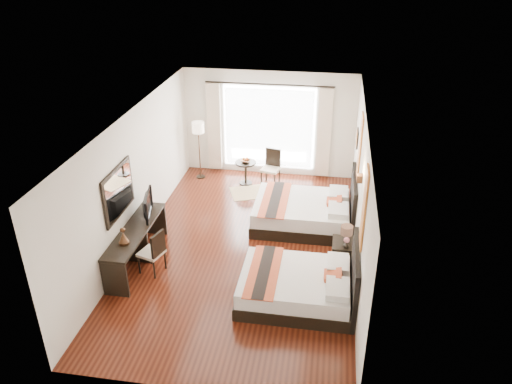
# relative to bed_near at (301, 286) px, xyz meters

# --- Properties ---
(floor) EXTENTS (4.50, 7.50, 0.01)m
(floor) POSITION_rel_bed_near_xyz_m (-1.29, 1.49, -0.30)
(floor) COLOR #341109
(floor) RESTS_ON ground
(ceiling) EXTENTS (4.50, 7.50, 0.02)m
(ceiling) POSITION_rel_bed_near_xyz_m (-1.29, 1.49, 2.49)
(ceiling) COLOR white
(ceiling) RESTS_ON wall_headboard
(wall_headboard) EXTENTS (0.01, 7.50, 2.80)m
(wall_headboard) POSITION_rel_bed_near_xyz_m (0.96, 1.49, 1.10)
(wall_headboard) COLOR silver
(wall_headboard) RESTS_ON floor
(wall_desk) EXTENTS (0.01, 7.50, 2.80)m
(wall_desk) POSITION_rel_bed_near_xyz_m (-3.53, 1.49, 1.10)
(wall_desk) COLOR silver
(wall_desk) RESTS_ON floor
(wall_window) EXTENTS (4.50, 0.01, 2.80)m
(wall_window) POSITION_rel_bed_near_xyz_m (-1.29, 5.24, 1.10)
(wall_window) COLOR silver
(wall_window) RESTS_ON floor
(wall_entry) EXTENTS (4.50, 0.01, 2.80)m
(wall_entry) POSITION_rel_bed_near_xyz_m (-1.29, -2.25, 1.10)
(wall_entry) COLOR silver
(wall_entry) RESTS_ON floor
(window_glass) EXTENTS (2.40, 0.02, 2.20)m
(window_glass) POSITION_rel_bed_near_xyz_m (-1.29, 5.22, 1.00)
(window_glass) COLOR white
(window_glass) RESTS_ON wall_window
(sheer_curtain) EXTENTS (2.30, 0.02, 2.10)m
(sheer_curtain) POSITION_rel_bed_near_xyz_m (-1.29, 5.16, 1.00)
(sheer_curtain) COLOR white
(sheer_curtain) RESTS_ON wall_window
(drape_left) EXTENTS (0.35, 0.14, 2.35)m
(drape_left) POSITION_rel_bed_near_xyz_m (-2.74, 5.12, 0.98)
(drape_left) COLOR #C5B298
(drape_left) RESTS_ON floor
(drape_right) EXTENTS (0.35, 0.14, 2.35)m
(drape_right) POSITION_rel_bed_near_xyz_m (0.16, 5.12, 0.98)
(drape_right) COLOR #C5B298
(drape_right) RESTS_ON floor
(art_panel_near) EXTENTS (0.03, 0.50, 1.35)m
(art_panel_near) POSITION_rel_bed_near_xyz_m (0.94, 0.00, 1.65)
(art_panel_near) COLOR #9C3E16
(art_panel_near) RESTS_ON wall_headboard
(art_panel_far) EXTENTS (0.03, 0.50, 1.35)m
(art_panel_far) POSITION_rel_bed_near_xyz_m (0.94, 2.63, 1.65)
(art_panel_far) COLOR #9C3E16
(art_panel_far) RESTS_ON wall_headboard
(wall_sconce) EXTENTS (0.10, 0.14, 0.14)m
(wall_sconce) POSITION_rel_bed_near_xyz_m (0.90, 1.16, 1.62)
(wall_sconce) COLOR #462A19
(wall_sconce) RESTS_ON wall_headboard
(mirror_frame) EXTENTS (0.04, 1.25, 0.95)m
(mirror_frame) POSITION_rel_bed_near_xyz_m (-3.51, 0.65, 1.25)
(mirror_frame) COLOR black
(mirror_frame) RESTS_ON wall_desk
(mirror_glass) EXTENTS (0.01, 1.12, 0.82)m
(mirror_glass) POSITION_rel_bed_near_xyz_m (-3.48, 0.65, 1.25)
(mirror_glass) COLOR white
(mirror_glass) RESTS_ON mirror_frame
(bed_near) EXTENTS (2.04, 1.59, 1.15)m
(bed_near) POSITION_rel_bed_near_xyz_m (0.00, 0.00, 0.00)
(bed_near) COLOR black
(bed_near) RESTS_ON floor
(bed_far) EXTENTS (2.20, 1.72, 1.24)m
(bed_far) POSITION_rel_bed_near_xyz_m (-0.08, 2.63, 0.02)
(bed_far) COLOR black
(bed_far) RESTS_ON floor
(nightstand) EXTENTS (0.45, 0.56, 0.53)m
(nightstand) POSITION_rel_bed_near_xyz_m (0.74, 1.16, -0.03)
(nightstand) COLOR black
(nightstand) RESTS_ON floor
(table_lamp) EXTENTS (0.24, 0.24, 0.37)m
(table_lamp) POSITION_rel_bed_near_xyz_m (0.77, 1.21, 0.46)
(table_lamp) COLOR black
(table_lamp) RESTS_ON nightstand
(vase) EXTENTS (0.14, 0.14, 0.12)m
(vase) POSITION_rel_bed_near_xyz_m (0.77, 0.98, 0.26)
(vase) COLOR black
(vase) RESTS_ON nightstand
(console_desk) EXTENTS (0.50, 2.20, 0.76)m
(console_desk) POSITION_rel_bed_near_xyz_m (-3.28, 0.65, 0.08)
(console_desk) COLOR black
(console_desk) RESTS_ON floor
(television) EXTENTS (0.30, 0.84, 0.48)m
(television) POSITION_rel_bed_near_xyz_m (-3.26, 1.20, 0.70)
(television) COLOR black
(television) RESTS_ON console_desk
(bronze_figurine) EXTENTS (0.22, 0.22, 0.29)m
(bronze_figurine) POSITION_rel_bed_near_xyz_m (-3.28, 0.14, 0.60)
(bronze_figurine) COLOR #462A19
(bronze_figurine) RESTS_ON console_desk
(desk_chair) EXTENTS (0.52, 0.52, 0.90)m
(desk_chair) POSITION_rel_bed_near_xyz_m (-2.87, 0.39, -0.02)
(desk_chair) COLOR beige
(desk_chair) RESTS_ON floor
(floor_lamp) EXTENTS (0.31, 0.31, 1.55)m
(floor_lamp) POSITION_rel_bed_near_xyz_m (-3.05, 4.65, 1.01)
(floor_lamp) COLOR black
(floor_lamp) RESTS_ON floor
(side_table) EXTENTS (0.54, 0.54, 0.62)m
(side_table) POSITION_rel_bed_near_xyz_m (-1.78, 4.46, 0.01)
(side_table) COLOR black
(side_table) RESTS_ON floor
(fruit_bowl) EXTENTS (0.28, 0.28, 0.06)m
(fruit_bowl) POSITION_rel_bed_near_xyz_m (-1.78, 4.44, 0.35)
(fruit_bowl) COLOR #412817
(fruit_bowl) RESTS_ON side_table
(window_chair) EXTENTS (0.52, 0.52, 0.94)m
(window_chair) POSITION_rel_bed_near_xyz_m (-1.13, 4.53, -0.01)
(window_chair) COLOR beige
(window_chair) RESTS_ON floor
(jute_rug) EXTENTS (1.35, 1.14, 0.01)m
(jute_rug) POSITION_rel_bed_near_xyz_m (-1.49, 4.00, -0.29)
(jute_rug) COLOR tan
(jute_rug) RESTS_ON floor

